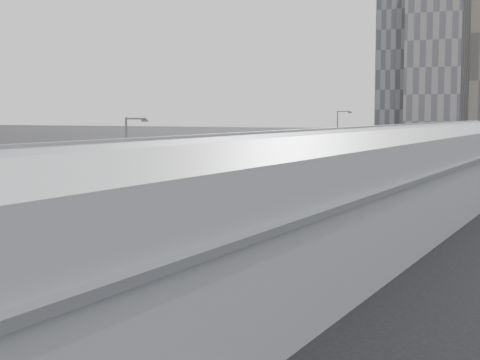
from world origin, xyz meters
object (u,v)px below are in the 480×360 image
Objects in this scene: bus_2 at (123,225)px; bus_7 at (406,160)px; bus_4 at (302,184)px; street_lamp_far at (339,138)px; bus_3 at (243,199)px; bus_9 at (446,151)px; suv at (413,156)px; bus_6 at (374,167)px; bus_10 at (463,148)px; street_lamp_near at (129,162)px; bus_8 at (426,156)px; shipping_container at (373,156)px; bus_5 at (338,174)px.

bus_2 is 68.86m from bus_7.
street_lamp_far is at bearing 105.78° from bus_4.
bus_9 reaches higher than bus_3.
street_lamp_far is at bearing -94.92° from suv.
bus_4 is 1.53× the size of street_lamp_far.
bus_2 is 54.44m from bus_6.
bus_10 is at bearing 87.40° from bus_6.
bus_2 is 0.94× the size of bus_10.
bus_4 is 83.33m from bus_10.
suv is (0.70, 87.01, -3.98)m from street_lamp_near.
bus_8 is 14.73m from bus_9.
bus_3 is 2.46× the size of suv.
street_lamp_far is at bearing 93.00° from bus_2.
bus_10 is at bearing 86.26° from street_lamp_near.
bus_9 is (0.19, 14.72, 0.13)m from bus_8.
bus_4 is at bearing -91.33° from bus_8.
bus_3 is at bearing -90.99° from bus_8.
bus_4 is at bearing -95.83° from bus_10.
street_lamp_near is at bearing -104.79° from bus_4.
street_lamp_near reaches higher than bus_7.
bus_2 is at bearing -90.99° from bus_3.
bus_3 is 2.01× the size of shipping_container.
street_lamp_far is 39.53m from suv.
shipping_container is at bearing 128.40° from bus_7.
bus_3 is at bearing 40.62° from street_lamp_near.
bus_7 is (-0.61, 53.88, 0.07)m from bus_3.
bus_3 is 1.66× the size of street_lamp_near.
street_lamp_near reaches higher than bus_4.
bus_10 is (-0.08, 96.83, -0.02)m from bus_3.
bus_7 reaches higher than bus_5.
shipping_container is at bearing 92.72° from bus_2.
bus_7 is at bearing -96.29° from bus_10.
suv is at bearing 89.18° from street_lamp_far.
bus_10 is (0.29, 15.10, -0.06)m from bus_9.
bus_3 is 81.73m from bus_9.
bus_3 is 1.03× the size of bus_6.
street_lamp_near reaches higher than bus_2.
suv is (-5.28, 56.04, -0.96)m from bus_5.
bus_9 is at bearing 92.23° from bus_3.
street_lamp_far is at bearing -114.69° from bus_7.
bus_6 is 26.45m from shipping_container.
bus_7 is 2.09× the size of shipping_container.
shipping_container is at bearing 99.55° from bus_3.
bus_6 is at bearing -94.86° from bus_9.
bus_9 is 2.53× the size of suv.
street_lamp_far is 1.30× the size of shipping_container.
bus_6 is at bearing 86.43° from bus_5.
bus_5 is 1.11× the size of bus_8.
bus_6 is (-1.01, 39.45, -0.05)m from bus_3.
bus_9 reaches higher than bus_2.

